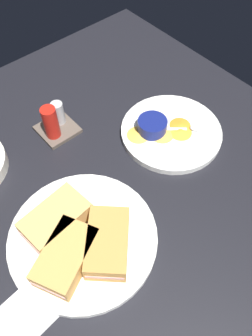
# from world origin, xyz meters

# --- Properties ---
(ground_plane) EXTENTS (1.10, 1.10, 0.03)m
(ground_plane) POSITION_xyz_m (0.00, 0.00, -0.01)
(ground_plane) COLOR black
(plate_sandwich_main) EXTENTS (0.30, 0.30, 0.02)m
(plate_sandwich_main) POSITION_xyz_m (-0.08, -0.04, 0.01)
(plate_sandwich_main) COLOR white
(plate_sandwich_main) RESTS_ON ground_plane
(sandwich_half_near) EXTENTS (0.14, 0.09, 0.05)m
(sandwich_half_near) POSITION_xyz_m (-0.10, 0.01, 0.04)
(sandwich_half_near) COLOR tan
(sandwich_half_near) RESTS_ON plate_sandwich_main
(sandwich_half_far) EXTENTS (0.15, 0.13, 0.05)m
(sandwich_half_far) POSITION_xyz_m (-0.13, -0.07, 0.04)
(sandwich_half_far) COLOR tan
(sandwich_half_far) RESTS_ON plate_sandwich_main
(sandwich_half_extra) EXTENTS (0.14, 0.15, 0.05)m
(sandwich_half_extra) POSITION_xyz_m (-0.06, -0.10, 0.04)
(sandwich_half_extra) COLOR #C68C42
(sandwich_half_extra) RESTS_ON plate_sandwich_main
(ramekin_dark_sauce) EXTENTS (0.06, 0.06, 0.04)m
(ramekin_dark_sauce) POSITION_xyz_m (-0.06, -0.11, 0.04)
(ramekin_dark_sauce) COLOR navy
(ramekin_dark_sauce) RESTS_ON plate_sandwich_main
(spoon_by_dark_ramekin) EXTENTS (0.06, 0.09, 0.01)m
(spoon_by_dark_ramekin) POSITION_xyz_m (-0.09, -0.06, 0.02)
(spoon_by_dark_ramekin) COLOR silver
(spoon_by_dark_ramekin) RESTS_ON plate_sandwich_main
(plate_chips_companion) EXTENTS (0.25, 0.25, 0.02)m
(plate_chips_companion) POSITION_xyz_m (0.25, 0.04, 0.01)
(plate_chips_companion) COLOR white
(plate_chips_companion) RESTS_ON ground_plane
(ramekin_light_gravy) EXTENTS (0.07, 0.07, 0.03)m
(ramekin_light_gravy) POSITION_xyz_m (0.22, 0.07, 0.03)
(ramekin_light_gravy) COLOR navy
(ramekin_light_gravy) RESTS_ON plate_chips_companion
(spoon_by_gravy_ramekin) EXTENTS (0.08, 0.08, 0.01)m
(spoon_by_gravy_ramekin) POSITION_xyz_m (0.29, 0.00, 0.02)
(spoon_by_gravy_ramekin) COLOR silver
(spoon_by_gravy_ramekin) RESTS_ON plate_chips_companion
(plantain_chip_scatter) EXTENTS (0.17, 0.14, 0.01)m
(plantain_chip_scatter) POSITION_xyz_m (0.24, 0.04, 0.02)
(plantain_chip_scatter) COLOR gold
(plantain_chip_scatter) RESTS_ON plate_chips_companion
(condiment_caddy) EXTENTS (0.09, 0.09, 0.10)m
(condiment_caddy) POSITION_xyz_m (0.04, 0.23, 0.03)
(condiment_caddy) COLOR brown
(condiment_caddy) RESTS_ON ground_plane
(paper_napkin_folded) EXTENTS (0.12, 0.10, 0.00)m
(paper_napkin_folded) POSITION_xyz_m (-0.24, -0.09, 0.00)
(paper_napkin_folded) COLOR white
(paper_napkin_folded) RESTS_ON ground_plane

